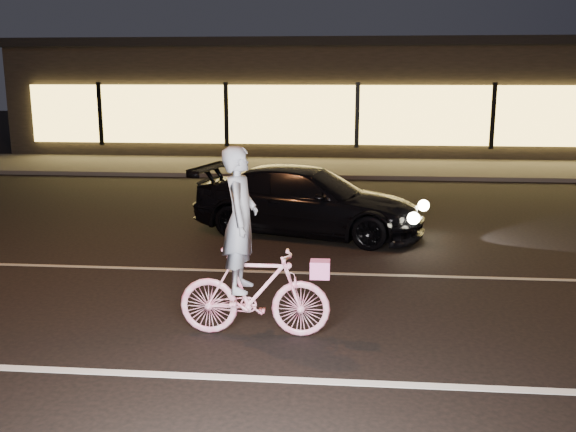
# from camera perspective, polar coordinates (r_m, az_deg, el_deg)

# --- Properties ---
(ground) EXTENTS (90.00, 90.00, 0.00)m
(ground) POSITION_cam_1_polar(r_m,az_deg,el_deg) (7.84, 7.35, -9.61)
(ground) COLOR black
(ground) RESTS_ON ground
(lane_stripe_near) EXTENTS (60.00, 0.12, 0.01)m
(lane_stripe_near) POSITION_cam_1_polar(r_m,az_deg,el_deg) (6.47, 7.81, -14.55)
(lane_stripe_near) COLOR silver
(lane_stripe_near) RESTS_ON ground
(lane_stripe_far) EXTENTS (60.00, 0.10, 0.01)m
(lane_stripe_far) POSITION_cam_1_polar(r_m,az_deg,el_deg) (9.72, 6.96, -5.18)
(lane_stripe_far) COLOR gray
(lane_stripe_far) RESTS_ON ground
(sidewalk) EXTENTS (30.00, 4.00, 0.12)m
(sidewalk) POSITION_cam_1_polar(r_m,az_deg,el_deg) (20.47, 6.14, 4.29)
(sidewalk) COLOR #383533
(sidewalk) RESTS_ON ground
(storefront) EXTENTS (25.40, 8.42, 4.20)m
(storefront) POSITION_cam_1_polar(r_m,az_deg,el_deg) (26.25, 6.07, 10.64)
(storefront) COLOR black
(storefront) RESTS_ON ground
(cyclist) EXTENTS (1.73, 0.60, 2.18)m
(cyclist) POSITION_cam_1_polar(r_m,az_deg,el_deg) (7.26, -3.34, -4.86)
(cyclist) COLOR #F23376
(cyclist) RESTS_ON ground
(sedan) EXTENTS (4.62, 2.79, 1.25)m
(sedan) POSITION_cam_1_polar(r_m,az_deg,el_deg) (11.98, 1.80, 1.34)
(sedan) COLOR black
(sedan) RESTS_ON ground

